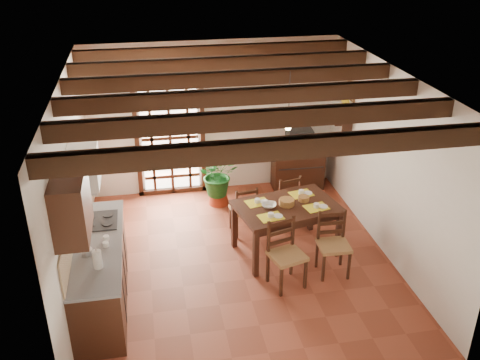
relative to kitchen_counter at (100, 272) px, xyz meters
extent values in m
plane|color=brown|center=(1.96, 0.60, -0.47)|extent=(5.00, 5.00, 0.00)
cube|color=silver|center=(1.96, 3.10, 0.93)|extent=(4.50, 0.02, 2.80)
cube|color=silver|center=(1.96, -1.90, 0.93)|extent=(4.50, 0.02, 2.80)
cube|color=silver|center=(-0.29, 0.60, 0.93)|extent=(0.02, 5.00, 2.80)
cube|color=silver|center=(4.21, 0.60, 0.93)|extent=(0.02, 5.00, 2.80)
cube|color=white|center=(1.96, 0.60, 2.33)|extent=(4.50, 5.00, 0.02)
cube|color=black|center=(1.96, -1.50, 2.22)|extent=(4.50, 0.14, 0.20)
cube|color=black|center=(1.96, -0.66, 2.22)|extent=(4.50, 0.14, 0.20)
cube|color=black|center=(1.96, 0.18, 2.22)|extent=(4.50, 0.14, 0.20)
cube|color=black|center=(1.96, 1.02, 2.22)|extent=(4.50, 0.14, 0.20)
cube|color=black|center=(1.96, 1.86, 2.22)|extent=(4.50, 0.14, 0.20)
cube|color=black|center=(1.96, 2.70, 2.22)|extent=(4.50, 0.14, 0.20)
cube|color=white|center=(1.16, 3.09, 0.63)|extent=(1.01, 0.02, 2.11)
cube|color=#321A10|center=(1.16, 3.04, 1.77)|extent=(1.26, 0.10, 0.08)
cube|color=#321A10|center=(0.57, 3.04, 0.63)|extent=(0.08, 0.10, 2.28)
cube|color=#321A10|center=(1.75, 3.04, 0.63)|extent=(0.08, 0.10, 2.28)
cube|color=#321A10|center=(1.16, 3.02, 0.63)|extent=(1.01, 0.03, 2.02)
cube|color=#321A10|center=(0.01, 0.00, -0.03)|extent=(0.60, 2.20, 0.88)
cube|color=slate|center=(0.01, 0.00, 0.43)|extent=(0.64, 2.25, 0.04)
cube|color=tan|center=(-0.28, 0.00, 0.66)|extent=(0.02, 2.20, 0.50)
cube|color=#321A10|center=(-0.12, -0.70, 1.38)|extent=(0.35, 0.80, 0.70)
cube|color=white|center=(-0.09, 0.55, 1.28)|extent=(0.38, 0.60, 0.50)
cube|color=silver|center=(-0.09, 0.55, 1.01)|extent=(0.32, 0.55, 0.04)
cube|color=black|center=(0.01, 0.55, 0.45)|extent=(0.50, 0.55, 0.02)
cylinder|color=white|center=(0.06, -0.55, 0.56)|extent=(0.11, 0.11, 0.24)
cylinder|color=silver|center=(-0.09, -0.25, 0.48)|extent=(0.14, 0.14, 0.10)
cube|color=#321910|center=(2.71, 0.72, 0.31)|extent=(1.65, 1.24, 0.05)
cube|color=#321910|center=(2.71, 0.72, 0.23)|extent=(1.49, 1.12, 0.11)
cube|color=#321910|center=(3.29, 1.27, -0.10)|extent=(0.09, 0.09, 0.75)
cube|color=#321910|center=(1.96, 0.99, -0.10)|extent=(0.09, 0.09, 0.75)
cube|color=#321910|center=(3.46, 0.46, -0.10)|extent=(0.09, 0.09, 0.75)
cube|color=#321910|center=(2.13, 0.18, -0.10)|extent=(0.09, 0.09, 0.75)
cube|color=#9E7243|center=(2.50, -0.11, 0.01)|extent=(0.55, 0.54, 0.05)
cube|color=#321A10|center=(2.45, 0.06, 0.26)|extent=(0.45, 0.16, 0.50)
cube|color=#321A10|center=(2.50, -0.11, -0.23)|extent=(0.53, 0.52, 0.49)
cube|color=#9E7243|center=(3.23, 0.04, -0.01)|extent=(0.45, 0.43, 0.05)
cube|color=#321A10|center=(3.24, 0.22, 0.23)|extent=(0.43, 0.06, 0.47)
cube|color=#321A10|center=(3.23, 0.04, -0.24)|extent=(0.43, 0.41, 0.46)
cube|color=#9E7243|center=(2.19, 1.41, -0.05)|extent=(0.45, 0.43, 0.05)
cube|color=#321A10|center=(2.21, 1.25, 0.16)|extent=(0.39, 0.09, 0.43)
cube|color=#321A10|center=(2.19, 1.41, -0.26)|extent=(0.42, 0.41, 0.42)
cube|color=#9E7243|center=(2.91, 1.56, -0.02)|extent=(0.50, 0.49, 0.05)
cube|color=#321A10|center=(2.95, 1.39, 0.21)|extent=(0.42, 0.13, 0.46)
cube|color=#321A10|center=(2.91, 1.56, -0.25)|extent=(0.48, 0.47, 0.45)
cube|color=yellow|center=(2.34, 0.49, 0.39)|extent=(0.34, 0.25, 0.01)
cube|color=yellow|center=(3.08, 0.49, 0.39)|extent=(0.34, 0.25, 0.01)
cube|color=yellow|center=(2.34, 0.96, 0.39)|extent=(0.34, 0.25, 0.01)
cube|color=yellow|center=(3.08, 0.96, 0.39)|extent=(0.34, 0.25, 0.01)
cylinder|color=olive|center=(2.71, 0.72, 0.43)|extent=(0.23, 0.23, 0.10)
imported|color=white|center=(2.44, 0.72, 0.36)|extent=(0.26, 0.26, 0.05)
cube|color=#321A10|center=(3.51, 2.83, -0.07)|extent=(0.96, 0.45, 0.81)
cube|color=black|center=(3.51, 2.83, 0.52)|extent=(0.49, 0.45, 0.39)
cube|color=black|center=(3.51, 2.62, 0.52)|extent=(0.37, 0.05, 0.29)
cube|color=white|center=(3.46, 3.08, 1.28)|extent=(0.25, 0.03, 0.32)
cone|color=maroon|center=(1.93, 2.45, -0.36)|extent=(0.38, 0.38, 0.23)
imported|color=#144C19|center=(1.93, 2.45, 0.10)|extent=(2.16, 1.95, 2.08)
cube|color=#321A10|center=(4.10, 2.20, 1.08)|extent=(0.20, 0.42, 0.03)
cube|color=#321A10|center=(4.10, 2.03, 0.99)|extent=(0.18, 0.03, 0.18)
cube|color=#321A10|center=(4.10, 2.37, 0.99)|extent=(0.18, 0.03, 0.18)
imported|color=#B2BFB2|center=(4.10, 2.20, 1.18)|extent=(0.15, 0.15, 0.15)
sphere|color=yellow|center=(4.10, 2.20, 1.39)|extent=(0.14, 0.14, 0.14)
cylinder|color=#144C19|center=(4.10, 2.20, 1.24)|extent=(0.01, 0.01, 0.28)
cube|color=brown|center=(4.18, 2.20, 1.58)|extent=(0.03, 0.32, 0.32)
cube|color=#C3B292|center=(4.17, 2.20, 1.58)|extent=(0.01, 0.26, 0.26)
cylinder|color=black|center=(2.71, 0.82, 1.98)|extent=(0.01, 0.01, 0.70)
cone|color=beige|center=(2.71, 0.82, 1.61)|extent=(0.36, 0.36, 0.14)
sphere|color=#FFD88C|center=(2.71, 0.82, 1.53)|extent=(0.09, 0.09, 0.09)
camera|label=1|loc=(0.74, -6.01, 4.16)|focal=40.00mm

